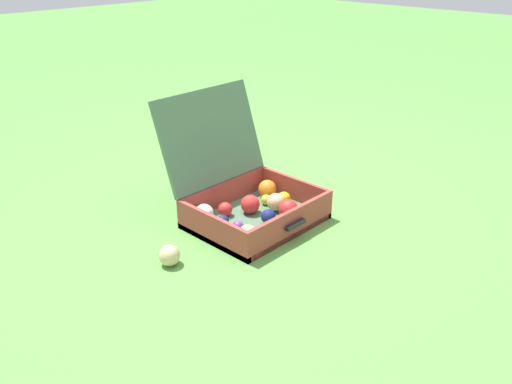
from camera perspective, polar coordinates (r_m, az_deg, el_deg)
ground_plane at (r=2.39m, az=-0.63°, el=-2.62°), size 16.00×16.00×0.00m
open_suitcase at (r=2.34m, az=-1.11°, el=-0.33°), size 0.52×0.58×0.53m
stray_ball_on_grass at (r=2.06m, az=-9.05°, el=-6.57°), size 0.08×0.08×0.08m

